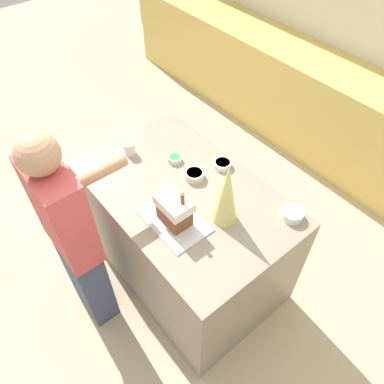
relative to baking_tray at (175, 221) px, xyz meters
name	(u,v)px	position (x,y,z in m)	size (l,w,h in m)	color
ground_plane	(186,267)	(-0.15, 0.19, -0.92)	(12.00, 12.00, 0.00)	#C6B28E
back_cabinet_block	(349,125)	(-0.15, 2.16, -0.45)	(6.00, 0.60, 0.93)	#DBBC60
kitchen_island	(186,234)	(-0.15, 0.19, -0.46)	(1.41, 0.91, 0.91)	gray
baking_tray	(175,221)	(0.00, 0.00, 0.00)	(0.40, 0.27, 0.01)	silver
gingerbread_house	(174,210)	(0.00, 0.00, 0.10)	(0.21, 0.14, 0.26)	brown
decorative_tree	(226,194)	(0.16, 0.24, 0.20)	(0.15, 0.15, 0.42)	#DBD675
candy_bowl_beside_tree	(175,158)	(-0.41, 0.32, 0.02)	(0.09, 0.09, 0.04)	silver
candy_bowl_near_tray_right	(293,214)	(0.41, 0.55, 0.02)	(0.13, 0.13, 0.05)	white
candy_bowl_near_tray_left	(194,175)	(-0.20, 0.32, 0.02)	(0.13, 0.13, 0.05)	silver
candy_bowl_far_right	(223,164)	(-0.17, 0.53, 0.02)	(0.12, 0.12, 0.04)	white
mug	(130,149)	(-0.66, 0.12, 0.04)	(0.07, 0.07, 0.09)	white
person	(73,239)	(-0.32, -0.51, -0.08)	(0.42, 0.53, 1.61)	#424C6B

